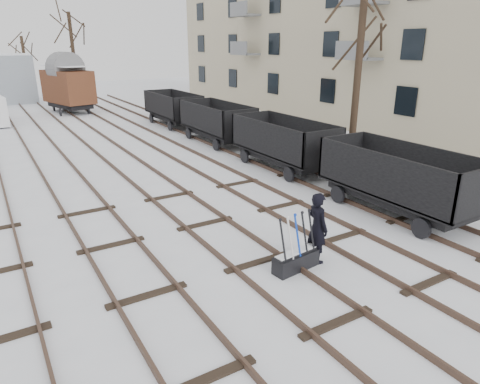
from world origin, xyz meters
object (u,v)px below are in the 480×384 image
object	(u,v)px
ground_frame	(296,259)
box_van_wagon	(68,86)
freight_wagon_a	(398,189)
worker	(317,228)

from	to	relation	value
ground_frame	box_van_wagon	bearing A→B (deg)	82.68
ground_frame	freight_wagon_a	bearing A→B (deg)	6.89
ground_frame	freight_wagon_a	xyz separation A→B (m)	(5.32, 1.29, 0.57)
worker	freight_wagon_a	bearing A→B (deg)	-73.13
freight_wagon_a	box_van_wagon	xyz separation A→B (m)	(-5.04, 29.04, 1.33)
worker	freight_wagon_a	distance (m)	4.72
freight_wagon_a	worker	bearing A→B (deg)	-165.33
ground_frame	worker	size ratio (longest dim) A/B	0.78
worker	freight_wagon_a	xyz separation A→B (m)	(4.57, 1.19, -0.10)
freight_wagon_a	box_van_wagon	distance (m)	29.51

